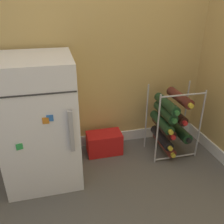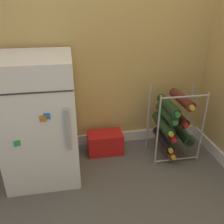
# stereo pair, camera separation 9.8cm
# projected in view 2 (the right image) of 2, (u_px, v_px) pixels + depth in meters

# --- Properties ---
(ground_plane) EXTENTS (14.00, 14.00, 0.00)m
(ground_plane) POSITION_uv_depth(u_px,v_px,m) (122.00, 186.00, 1.59)
(ground_plane) COLOR #56544F
(mini_fridge) EXTENTS (0.47, 0.53, 0.83)m
(mini_fridge) POSITION_uv_depth(u_px,v_px,m) (41.00, 118.00, 1.58)
(mini_fridge) COLOR white
(mini_fridge) RESTS_ON ground_plane
(wine_rack) EXTENTS (0.36, 0.32, 0.56)m
(wine_rack) POSITION_uv_depth(u_px,v_px,m) (171.00, 123.00, 1.80)
(wine_rack) COLOR #B2B2B7
(wine_rack) RESTS_ON ground_plane
(soda_box) EXTENTS (0.28, 0.16, 0.17)m
(soda_box) POSITION_uv_depth(u_px,v_px,m) (105.00, 143.00, 1.91)
(soda_box) COLOR red
(soda_box) RESTS_ON ground_plane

